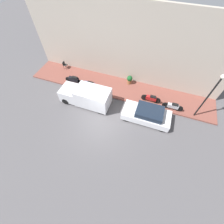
{
  "coord_description": "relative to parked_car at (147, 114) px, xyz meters",
  "views": [
    {
      "loc": [
        -6.26,
        -3.18,
        11.14
      ],
      "look_at": [
        1.11,
        -0.58,
        0.6
      ],
      "focal_mm": 24.0,
      "sensor_mm": 36.0,
      "label": 1
    }
  ],
  "objects": [
    {
      "name": "potted_plant",
      "position": [
        3.82,
        2.61,
        0.01
      ],
      "size": [
        0.57,
        0.57,
        0.94
      ],
      "color": "brown",
      "rests_on": "sidewalk"
    },
    {
      "name": "scooter_silver",
      "position": [
        1.75,
        -2.04,
        -0.07
      ],
      "size": [
        0.3,
        1.85,
        0.75
      ],
      "color": "#B7B7BF",
      "rests_on": "sidewalk"
    },
    {
      "name": "motorcycle_red",
      "position": [
        2.02,
        -0.0,
        -0.06
      ],
      "size": [
        0.3,
        1.83,
        0.77
      ],
      "color": "#B21E1E",
      "rests_on": "sidewalk"
    },
    {
      "name": "parked_car",
      "position": [
        0.0,
        0.0,
        0.0
      ],
      "size": [
        1.85,
        4.1,
        1.31
      ],
      "color": "silver",
      "rests_on": "ground_plane"
    },
    {
      "name": "streetlamp",
      "position": [
        1.72,
        -4.03,
        2.46
      ],
      "size": [
        0.32,
        0.32,
        4.58
      ],
      "color": "black",
      "rests_on": "sidewalk"
    },
    {
      "name": "cafe_chair",
      "position": [
        3.84,
        10.33,
        -0.03
      ],
      "size": [
        0.4,
        0.4,
        0.8
      ],
      "color": "#262626",
      "rests_on": "sidewalk"
    },
    {
      "name": "delivery_van",
      "position": [
        -0.03,
        5.73,
        0.3
      ],
      "size": [
        1.82,
        4.7,
        1.85
      ],
      "color": "silver",
      "rests_on": "ground_plane"
    },
    {
      "name": "motorcycle_black",
      "position": [
        1.89,
        8.06,
        -0.03
      ],
      "size": [
        0.3,
        2.04,
        0.87
      ],
      "color": "black",
      "rests_on": "sidewalk"
    },
    {
      "name": "sidewalk",
      "position": [
        2.84,
        3.52,
        -0.57
      ],
      "size": [
        3.03,
        19.02,
        0.14
      ],
      "color": "brown",
      "rests_on": "ground_plane"
    },
    {
      "name": "building_facade",
      "position": [
        4.51,
        3.52,
        3.1
      ],
      "size": [
        0.3,
        19.02,
        7.48
      ],
      "color": "#B2A899",
      "rests_on": "ground_plane"
    },
    {
      "name": "ground_plane",
      "position": [
        -1.85,
        3.52,
        -0.64
      ],
      "size": [
        60.0,
        60.0,
        0.0
      ],
      "primitive_type": "plane",
      "color": "#514F51"
    },
    {
      "name": "motorcycle_blue",
      "position": [
        1.84,
        6.29,
        -0.08
      ],
      "size": [
        0.3,
        2.01,
        0.76
      ],
      "color": "navy",
      "rests_on": "sidewalk"
    }
  ]
}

